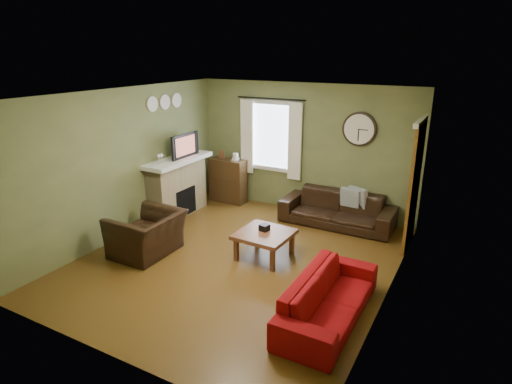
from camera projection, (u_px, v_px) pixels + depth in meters
The scene contains 31 objects.
floor at pixel (239, 260), 6.83m from camera, with size 4.60×5.20×0.00m, color brown.
ceiling at pixel (236, 94), 6.01m from camera, with size 4.60×5.20×0.00m, color white.
wall_left at pixel (124, 164), 7.46m from camera, with size 0.00×5.20×2.60m, color olive.
wall_right at pixel (394, 209), 5.38m from camera, with size 0.00×5.20×2.60m, color olive.
wall_back at pixel (304, 149), 8.58m from camera, with size 4.60×0.00×2.60m, color olive.
wall_front at pixel (103, 251), 4.25m from camera, with size 4.60×0.00×2.60m, color olive.
fireplace at pixel (178, 189), 8.57m from camera, with size 0.40×1.40×1.10m, color tan.
firebox at pixel (186, 202), 8.56m from camera, with size 0.04×0.60×0.55m, color black.
mantel at pixel (177, 160), 8.37m from camera, with size 0.58×1.60×0.08m, color white.
tv at pixel (182, 148), 8.41m from camera, with size 0.60×0.08×0.35m, color black.
tv_screen at pixel (185, 146), 8.36m from camera, with size 0.02×0.62×0.36m, color #994C3F.
medallion_left at pixel (152, 104), 7.82m from camera, with size 0.28×0.28×0.03m, color white.
medallion_mid at pixel (165, 102), 8.11m from camera, with size 0.28×0.28×0.03m, color white.
medallion_right at pixel (176, 100), 8.40m from camera, with size 0.28×0.28×0.03m, color white.
window_pane at pixel (272, 136), 8.82m from camera, with size 1.00×0.02×1.30m, color silver, non-canonical shape.
curtain_rod at pixel (271, 99), 8.49m from camera, with size 0.03×0.03×1.50m, color black.
curtain_left at pixel (247, 137), 9.00m from camera, with size 0.28×0.04×1.55m, color white.
curtain_right at pixel (295, 142), 8.51m from camera, with size 0.28×0.04×1.55m, color white.
wall_clock at pixel (359, 129), 7.89m from camera, with size 0.64×0.06×0.64m, color white, non-canonical shape.
door at pixel (414, 187), 7.01m from camera, with size 0.05×0.90×2.10m, color brown.
bookshelf at pixel (228, 181), 9.33m from camera, with size 0.80×0.34×0.95m, color #3B2713, non-canonical shape.
book at pixel (232, 159), 9.16m from camera, with size 0.17×0.23×0.02m, color brown.
sofa_brown at pixel (337, 209), 8.13m from camera, with size 2.13×0.83×0.62m, color black.
pillow_left at pixel (358, 197), 8.07m from camera, with size 0.37×0.11×0.37m, color #909DA4.
pillow_right at pixel (350, 197), 8.05m from camera, with size 0.36×0.11×0.36m, color #909DA4.
sofa_red at pixel (329, 298), 5.29m from camera, with size 1.92×0.75×0.56m, color maroon.
armchair at pixel (147, 234), 6.96m from camera, with size 1.07×0.93×0.69m, color black.
coffee_table at pixel (264, 245), 6.86m from camera, with size 0.82×0.82×0.44m, color brown, non-canonical shape.
tissue_box at pixel (264, 233), 6.88m from camera, with size 0.14×0.14×0.10m, color black.
wine_glass_a at pixel (159, 160), 7.86m from camera, with size 0.07×0.07×0.19m, color white, non-canonical shape.
wine_glass_b at pixel (162, 159), 7.92m from camera, with size 0.07×0.07×0.19m, color white, non-canonical shape.
Camera 1 is at (3.17, -5.25, 3.21)m, focal length 30.00 mm.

